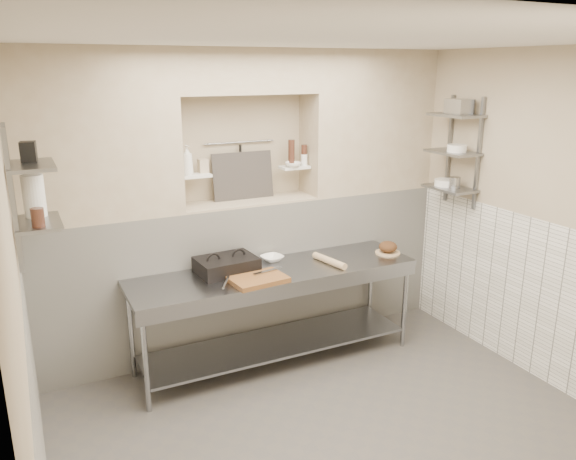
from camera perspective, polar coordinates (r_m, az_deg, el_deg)
floor at (r=4.51m, az=5.19°, el=-20.40°), size 4.00×3.90×0.10m
ceiling at (r=3.63m, az=6.42°, el=19.51°), size 4.00×3.90×0.10m
wall_left at (r=3.31m, az=-26.40°, el=-7.51°), size 0.10×3.90×2.80m
wall_right at (r=5.17m, az=25.48°, el=0.80°), size 0.10×3.90×2.80m
wall_back at (r=5.56m, az=-5.12°, el=3.33°), size 4.00×0.10×2.80m
backwall_lower at (r=5.54m, az=-4.01°, el=-4.26°), size 4.00×0.40×1.40m
alcove_sill at (r=5.33m, az=-4.16°, el=2.90°), size 1.30×0.40×0.02m
backwall_pillar_left at (r=4.88m, az=-19.08°, el=9.06°), size 1.35×0.40×1.40m
backwall_pillar_right at (r=5.84m, az=8.07°, el=10.82°), size 1.35×0.40×1.40m
backwall_header at (r=5.19m, az=-4.43°, el=15.80°), size 1.30×0.40×0.40m
wainscot_left at (r=3.63m, az=-23.97°, el=-17.60°), size 0.02×3.90×1.40m
wainscot_right at (r=5.34m, az=24.16°, el=-6.54°), size 0.02×3.90×1.40m
alcove_shelf_left at (r=5.11m, az=-9.45°, el=5.47°), size 0.28×0.16×0.02m
alcove_shelf_right at (r=5.47m, az=0.67°, el=6.40°), size 0.28×0.16×0.02m
utensil_rail at (r=5.39m, az=-4.96°, el=8.87°), size 0.70×0.02×0.02m
hanging_steel at (r=5.40m, az=-4.84°, el=7.06°), size 0.02×0.02×0.30m
splash_panel at (r=5.37m, az=-4.61°, el=5.51°), size 0.60×0.08×0.45m
shelf_rail_left_a at (r=4.40m, az=-26.24°, el=3.59°), size 0.03×0.03×0.95m
shelf_rail_left_b at (r=4.01m, az=-26.17°, el=2.50°), size 0.03×0.03×0.95m
wall_shelf_left_lower at (r=4.25m, az=-24.07°, el=0.67°), size 0.30×0.50×0.02m
wall_shelf_left_upper at (r=4.17m, az=-24.70°, el=5.97°), size 0.30×0.50×0.03m
shelf_rail_right_a at (r=5.87m, az=16.06°, el=7.93°), size 0.03×0.03×1.05m
shelf_rail_right_b at (r=5.58m, az=18.79°, el=7.29°), size 0.03×0.03×1.05m
wall_shelf_right_lower at (r=5.69m, az=16.10°, el=4.09°), size 0.30×0.50×0.02m
wall_shelf_right_mid at (r=5.63m, az=16.38°, el=7.57°), size 0.30×0.50×0.02m
wall_shelf_right_upper at (r=5.60m, az=16.67°, el=11.11°), size 0.30×0.50×0.03m
prep_table at (r=5.09m, az=-1.27°, el=-6.84°), size 2.60×0.70×0.90m
panini_press at (r=4.94m, az=-6.27°, el=-3.58°), size 0.53×0.40×0.14m
cutting_board at (r=4.74m, az=-3.05°, el=-5.03°), size 0.49×0.37×0.04m
knife_blade at (r=4.85m, az=-2.07°, el=-4.16°), size 0.29×0.09×0.01m
tongs at (r=4.60m, az=-6.33°, el=-5.30°), size 0.14×0.23×0.02m
mixing_bowl at (r=5.22m, az=-1.63°, el=-2.89°), size 0.23×0.23×0.05m
rolling_pin at (r=5.15m, az=4.23°, el=-3.14°), size 0.14×0.42×0.06m
bread_board at (r=5.52m, az=10.09°, el=-2.28°), size 0.24×0.24×0.01m
bread_loaf at (r=5.50m, az=10.12°, el=-1.69°), size 0.18×0.18×0.11m
bottle_soap at (r=5.06m, az=-10.21°, el=6.99°), size 0.12×0.12×0.26m
jar_alcove at (r=5.17m, az=-8.62°, el=6.46°), size 0.08×0.08×0.12m
bowl_alcove at (r=5.41m, az=0.51°, el=6.66°), size 0.20×0.20×0.05m
condiment_a at (r=5.49m, az=1.64°, el=7.62°), size 0.05×0.05×0.20m
condiment_b at (r=5.47m, az=0.35°, el=7.86°), size 0.06×0.06×0.25m
condiment_c at (r=5.50m, az=1.65°, el=7.14°), size 0.06×0.06×0.11m
jug_left at (r=4.35m, az=-24.40°, el=3.19°), size 0.15×0.15×0.30m
jar_left at (r=4.07m, az=-24.08°, el=1.16°), size 0.09×0.09×0.13m
box_left_upper at (r=4.23m, az=-24.87°, el=7.22°), size 0.11×0.11×0.14m
bowl_right at (r=5.74m, az=15.68°, el=4.66°), size 0.21×0.21×0.06m
canister_right at (r=5.64m, az=16.57°, el=4.63°), size 0.11×0.11×0.11m
bowl_right_mid at (r=5.59m, az=16.78°, el=7.96°), size 0.18×0.18×0.07m
basket_right at (r=5.56m, az=16.99°, el=11.90°), size 0.19×0.22×0.14m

